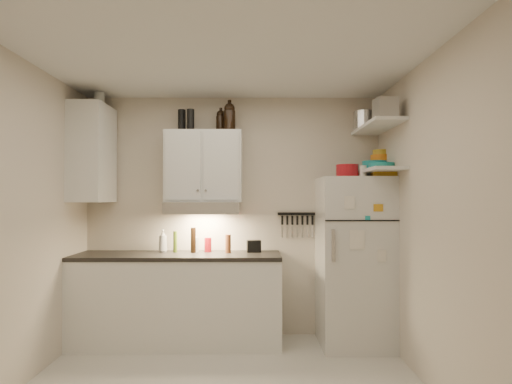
{
  "coord_description": "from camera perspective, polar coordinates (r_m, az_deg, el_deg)",
  "views": [
    {
      "loc": [
        0.23,
        -3.2,
        1.49
      ],
      "look_at": [
        0.25,
        0.9,
        1.55
      ],
      "focal_mm": 30.0,
      "sensor_mm": 36.0,
      "label": 1
    }
  ],
  "objects": [
    {
      "name": "upper_cabinet",
      "position": [
        4.57,
        -6.94,
        3.36
      ],
      "size": [
        0.8,
        0.33,
        0.75
      ],
      "primitive_type": "cube",
      "color": "white",
      "rests_on": "back_wall"
    },
    {
      "name": "plates",
      "position": [
        4.43,
        16.47,
        3.31
      ],
      "size": [
        0.28,
        0.28,
        0.06
      ],
      "primitive_type": "cylinder",
      "rotation": [
        0.0,
        0.0,
        0.1
      ],
      "color": "teal",
      "rests_on": "shelf_lo"
    },
    {
      "name": "countertop",
      "position": [
        4.5,
        -10.36,
        -8.36
      ],
      "size": [
        2.1,
        0.62,
        0.04
      ],
      "primitive_type": "cube",
      "color": "black",
      "rests_on": "base_cabinet"
    },
    {
      "name": "left_wall",
      "position": [
        3.69,
        -30.24,
        -3.66
      ],
      "size": [
        0.02,
        3.0,
        2.6
      ],
      "primitive_type": "cube",
      "color": "beige",
      "rests_on": "ground"
    },
    {
      "name": "right_wall",
      "position": [
        3.49,
        23.09,
        -3.89
      ],
      "size": [
        0.02,
        3.0,
        2.6
      ],
      "primitive_type": "cube",
      "color": "beige",
      "rests_on": "ground"
    },
    {
      "name": "vinegar_bottle",
      "position": [
        4.55,
        -8.36,
        -6.36
      ],
      "size": [
        0.06,
        0.06,
        0.26
      ],
      "primitive_type": "cylinder",
      "rotation": [
        0.0,
        0.0,
        0.01
      ],
      "color": "black",
      "rests_on": "countertop"
    },
    {
      "name": "shelf_hi",
      "position": [
        4.45,
        15.81,
        8.37
      ],
      "size": [
        0.3,
        0.95,
        0.03
      ],
      "primitive_type": "cube",
      "color": "white",
      "rests_on": "right_wall"
    },
    {
      "name": "bowl_yellow",
      "position": [
        4.71,
        16.3,
        5.08
      ],
      "size": [
        0.17,
        0.17,
        0.05
      ],
      "primitive_type": "cylinder",
      "color": "#B89120",
      "rests_on": "bowl_orange"
    },
    {
      "name": "shelf_lo",
      "position": [
        4.4,
        15.83,
        2.71
      ],
      "size": [
        0.3,
        0.95,
        0.03
      ],
      "primitive_type": "cube",
      "color": "white",
      "rests_on": "right_wall"
    },
    {
      "name": "thermos_b",
      "position": [
        4.7,
        -9.86,
        9.32
      ],
      "size": [
        0.11,
        0.11,
        0.24
      ],
      "primitive_type": "cylinder",
      "rotation": [
        0.0,
        0.0,
        0.36
      ],
      "color": "black",
      "rests_on": "upper_cabinet"
    },
    {
      "name": "tin_b",
      "position": [
        4.12,
        16.86,
        10.62
      ],
      "size": [
        0.2,
        0.2,
        0.18
      ],
      "primitive_type": "cube",
      "rotation": [
        0.0,
        0.0,
        0.1
      ],
      "color": "#AAAAAD",
      "rests_on": "shelf_hi"
    },
    {
      "name": "spice_jar",
      "position": [
        4.38,
        14.09,
        2.68
      ],
      "size": [
        0.08,
        0.08,
        0.11
      ],
      "primitive_type": "cylinder",
      "rotation": [
        0.0,
        0.0,
        -0.18
      ],
      "color": "silver",
      "rests_on": "fridge"
    },
    {
      "name": "growler_a",
      "position": [
        4.65,
        -4.72,
        9.44
      ],
      "size": [
        0.13,
        0.13,
        0.24
      ],
      "primitive_type": null,
      "rotation": [
        0.0,
        0.0,
        0.39
      ],
      "color": "black",
      "rests_on": "upper_cabinet"
    },
    {
      "name": "bowl_orange",
      "position": [
        4.7,
        16.3,
        4.36
      ],
      "size": [
        0.21,
        0.21,
        0.06
      ],
      "primitive_type": "cylinder",
      "color": "orange",
      "rests_on": "bowl_teal"
    },
    {
      "name": "dutch_oven",
      "position": [
        4.43,
        12.07,
        2.74
      ],
      "size": [
        0.28,
        0.28,
        0.13
      ],
      "primitive_type": "cylinder",
      "rotation": [
        0.0,
        0.0,
        -0.32
      ],
      "color": "maroon",
      "rests_on": "fridge"
    },
    {
      "name": "pepper_mill",
      "position": [
        4.49,
        -3.74,
        -6.9
      ],
      "size": [
        0.08,
        0.08,
        0.19
      ],
      "primitive_type": "cylinder",
      "rotation": [
        0.0,
        0.0,
        0.34
      ],
      "color": "brown",
      "rests_on": "countertop"
    },
    {
      "name": "clear_bottle",
      "position": [
        4.59,
        -7.97,
        -6.99
      ],
      "size": [
        0.06,
        0.06,
        0.16
      ],
      "primitive_type": "cylinder",
      "rotation": [
        0.0,
        0.0,
        -0.07
      ],
      "color": "silver",
      "rests_on": "countertop"
    },
    {
      "name": "side_cabinet",
      "position": [
        4.72,
        -20.99,
        4.8
      ],
      "size": [
        0.33,
        0.55,
        1.0
      ],
      "primitive_type": "cube",
      "color": "white",
      "rests_on": "left_wall"
    },
    {
      "name": "oil_bottle",
      "position": [
        4.62,
        -10.73,
        -6.53
      ],
      "size": [
        0.04,
        0.04,
        0.22
      ],
      "primitive_type": "cylinder",
      "rotation": [
        0.0,
        0.0,
        -0.04
      ],
      "color": "#405715",
      "rests_on": "countertop"
    },
    {
      "name": "knife_strip",
      "position": [
        4.71,
        5.46,
        -2.91
      ],
      "size": [
        0.42,
        0.02,
        0.03
      ],
      "primitive_type": "cube",
      "color": "black",
      "rests_on": "back_wall"
    },
    {
      "name": "growler_b",
      "position": [
        4.54,
        -3.55,
        10.03
      ],
      "size": [
        0.13,
        0.13,
        0.29
      ],
      "primitive_type": null,
      "rotation": [
        0.0,
        0.0,
        -0.02
      ],
      "color": "black",
      "rests_on": "upper_cabinet"
    },
    {
      "name": "ceiling",
      "position": [
        3.4,
        -4.38,
        18.44
      ],
      "size": [
        3.2,
        3.0,
        0.02
      ],
      "primitive_type": "cube",
      "color": "silver",
      "rests_on": "ground"
    },
    {
      "name": "back_wall",
      "position": [
        4.72,
        -3.08,
        -3.15
      ],
      "size": [
        3.2,
        0.02,
        2.6
      ],
      "primitive_type": "cube",
      "color": "beige",
      "rests_on": "ground"
    },
    {
      "name": "soap_bottle",
      "position": [
        4.65,
        -12.3,
        -6.2
      ],
      "size": [
        0.11,
        0.11,
        0.27
      ],
      "primitive_type": "imported",
      "rotation": [
        0.0,
        0.0,
        0.03
      ],
      "color": "white",
      "rests_on": "countertop"
    },
    {
      "name": "tin_a",
      "position": [
        4.46,
        16.84,
        9.83
      ],
      "size": [
        0.21,
        0.19,
        0.2
      ],
      "primitive_type": "cube",
      "rotation": [
        0.0,
        0.0,
        0.09
      ],
      "color": "#AAAAAD",
      "rests_on": "shelf_hi"
    },
    {
      "name": "base_cabinet",
      "position": [
        4.59,
        -10.38,
        -14.06
      ],
      "size": [
        2.1,
        0.6,
        0.88
      ],
      "primitive_type": "cube",
      "color": "white",
      "rests_on": "floor"
    },
    {
      "name": "side_jar",
      "position": [
        4.84,
        -20.18,
        11.52
      ],
      "size": [
        0.13,
        0.13,
        0.14
      ],
      "primitive_type": "cylinder",
      "rotation": [
        0.0,
        0.0,
        0.22
      ],
      "color": "silver",
      "rests_on": "side_cabinet"
    },
    {
      "name": "red_jar",
      "position": [
        4.59,
        -6.43,
        -7.01
      ],
      "size": [
        0.09,
        0.09,
        0.15
      ],
      "primitive_type": "cylinder",
      "rotation": [
        0.0,
        0.0,
        0.14
      ],
      "color": "maroon",
      "rests_on": "countertop"
    },
    {
      "name": "caddy",
      "position": [
        4.56,
        -0.3,
        -7.23
      ],
      "size": [
        0.16,
        0.12,
        0.12
      ],
      "primitive_type": "cube",
      "rotation": [
        0.0,
        0.0,
        0.11
      ],
      "color": "black",
      "rests_on": "countertop"
    },
    {
      "name": "stock_pot",
      "position": [
        4.67,
        14.35,
        9.23
      ],
      "size": [
        0.27,
        0.27,
        0.18
      ],
      "primitive_type": "cylinder",
      "rotation": [
        0.0,
        0.0,
        -0.09
      ],
      "color": "silver",
      "rests_on": "shelf_hi"
    },
    {
      "name": "book_stack",
      "position": [
        4.41,
        16.69,
        2.54
      ],
      "size": [
        0.27,
        0.31,
        0.1
      ],
      "primitive_type": "cube",
      "rotation": [
        0.0,
        0.0,
        -0.14
      ],
      "color": "orange",
      "rests_on": "fridge"
    },
    {
      "name": "fridge",
      "position": [
        4.52,
        12.93,
        -8.96
      ],
      "size": [
        0.7,
        0.68,
        1.7
      ],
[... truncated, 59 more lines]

